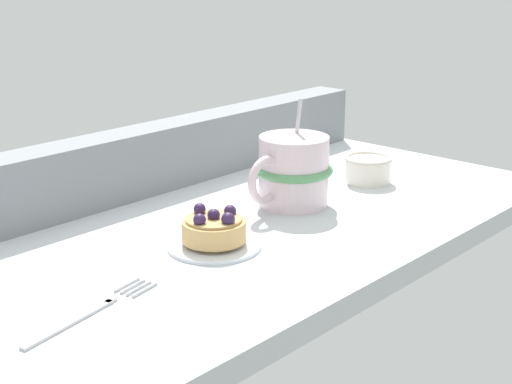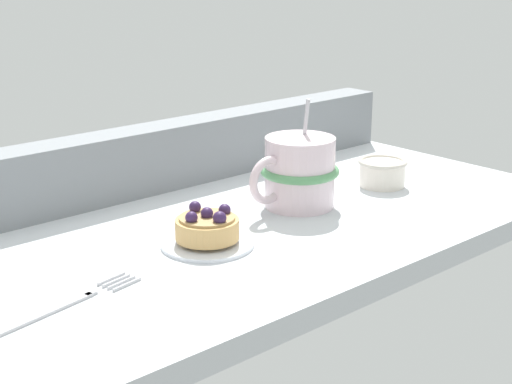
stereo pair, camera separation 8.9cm
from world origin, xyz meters
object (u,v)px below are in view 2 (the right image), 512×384
object	(u,v)px
raspberry_tart	(207,226)
coffee_mug	(297,172)
sugar_bowl	(382,172)
dessert_plate	(208,242)
dessert_fork	(71,301)

from	to	relation	value
raspberry_tart	coffee_mug	size ratio (longest dim) A/B	0.52
raspberry_tart	coffee_mug	distance (cm)	17.22
sugar_bowl	dessert_plate	bearing A→B (deg)	-176.95
raspberry_tart	sugar_bowl	world-z (taller)	raspberry_tart
coffee_mug	dessert_fork	xyz separation A→B (cm)	(-35.00, -6.32, -4.13)
coffee_mug	dessert_fork	size ratio (longest dim) A/B	0.85
raspberry_tart	dessert_fork	xyz separation A→B (cm)	(-18.24, -3.07, -1.94)
dessert_plate	dessert_fork	distance (cm)	18.49
dessert_plate	dessert_fork	size ratio (longest dim) A/B	0.65
coffee_mug	sugar_bowl	distance (cm)	14.99
sugar_bowl	dessert_fork	bearing A→B (deg)	-174.53
sugar_bowl	coffee_mug	bearing A→B (deg)	173.94
dessert_plate	sugar_bowl	bearing A→B (deg)	3.05
dessert_plate	coffee_mug	distance (cm)	17.55
coffee_mug	dessert_fork	distance (cm)	35.81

